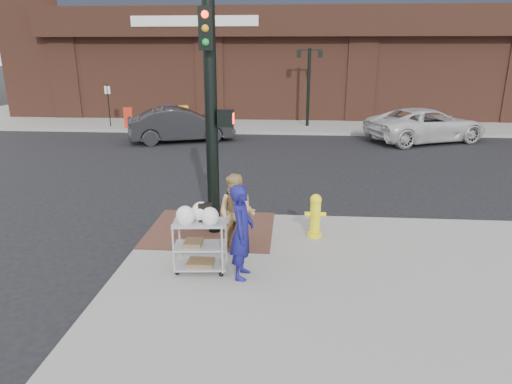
# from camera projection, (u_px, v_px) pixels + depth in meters

# --- Properties ---
(ground) EXTENTS (220.00, 220.00, 0.00)m
(ground) POSITION_uv_depth(u_px,v_px,m) (232.00, 253.00, 9.52)
(ground) COLOR black
(ground) RESTS_ON ground
(sidewalk_far) EXTENTS (65.00, 36.00, 0.15)m
(sidewalk_far) POSITION_uv_depth(u_px,v_px,m) (425.00, 98.00, 39.00)
(sidewalk_far) COLOR gray
(sidewalk_far) RESTS_ON ground
(brick_curb_ramp) EXTENTS (2.80, 2.40, 0.01)m
(brick_curb_ramp) POSITION_uv_depth(u_px,v_px,m) (211.00, 229.00, 10.38)
(brick_curb_ramp) COLOR #553227
(brick_curb_ramp) RESTS_ON sidewalk_near
(lamp_post) EXTENTS (1.32, 0.22, 4.00)m
(lamp_post) POSITION_uv_depth(u_px,v_px,m) (309.00, 79.00, 23.81)
(lamp_post) COLOR black
(lamp_post) RESTS_ON sidewalk_far
(parking_sign) EXTENTS (0.05, 0.05, 2.20)m
(parking_sign) POSITION_uv_depth(u_px,v_px,m) (109.00, 105.00, 24.06)
(parking_sign) COLOR black
(parking_sign) RESTS_ON sidewalk_far
(traffic_signal_pole) EXTENTS (0.61, 0.51, 5.00)m
(traffic_signal_pole) POSITION_uv_depth(u_px,v_px,m) (212.00, 112.00, 9.45)
(traffic_signal_pole) COLOR black
(traffic_signal_pole) RESTS_ON sidewalk_near
(woman_blue) EXTENTS (0.46, 0.66, 1.72)m
(woman_blue) POSITION_uv_depth(u_px,v_px,m) (242.00, 232.00, 7.99)
(woman_blue) COLOR navy
(woman_blue) RESTS_ON sidewalk_near
(pedestrian_tan) EXTENTS (0.90, 0.77, 1.62)m
(pedestrian_tan) POSITION_uv_depth(u_px,v_px,m) (237.00, 214.00, 9.00)
(pedestrian_tan) COLOR tan
(pedestrian_tan) RESTS_ON sidewalk_near
(sedan_dark) EXTENTS (5.04, 3.22, 1.57)m
(sedan_dark) POSITION_uv_depth(u_px,v_px,m) (181.00, 125.00, 20.87)
(sedan_dark) COLOR black
(sedan_dark) RESTS_ON ground
(minivan_white) EXTENTS (6.07, 4.52, 1.53)m
(minivan_white) POSITION_uv_depth(u_px,v_px,m) (426.00, 125.00, 20.87)
(minivan_white) COLOR silver
(minivan_white) RESTS_ON ground
(utility_cart) EXTENTS (0.98, 0.61, 1.30)m
(utility_cart) POSITION_uv_depth(u_px,v_px,m) (200.00, 241.00, 8.27)
(utility_cart) COLOR #9C9CA1
(utility_cart) RESTS_ON sidewalk_near
(fire_hydrant) EXTENTS (0.46, 0.32, 0.97)m
(fire_hydrant) POSITION_uv_depth(u_px,v_px,m) (315.00, 215.00, 9.86)
(fire_hydrant) COLOR yellow
(fire_hydrant) RESTS_ON sidewalk_near
(newsbox_red) EXTENTS (0.53, 0.50, 1.06)m
(newsbox_red) POSITION_uv_depth(u_px,v_px,m) (128.00, 117.00, 23.87)
(newsbox_red) COLOR red
(newsbox_red) RESTS_ON sidewalk_far
(newsbox_yellow) EXTENTS (0.57, 0.55, 1.06)m
(newsbox_yellow) POSITION_uv_depth(u_px,v_px,m) (184.00, 116.00, 24.49)
(newsbox_yellow) COLOR gold
(newsbox_yellow) RESTS_ON sidewalk_far
(newsbox_blue) EXTENTS (0.49, 0.45, 1.13)m
(newsbox_blue) POSITION_uv_depth(u_px,v_px,m) (169.00, 116.00, 23.90)
(newsbox_blue) COLOR #1A26AF
(newsbox_blue) RESTS_ON sidewalk_far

